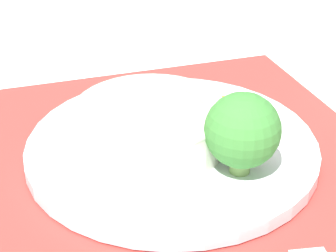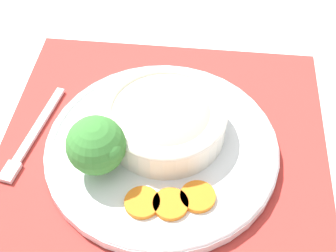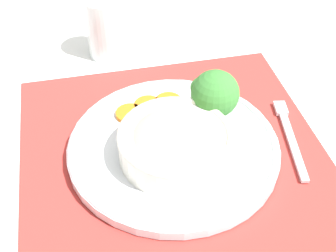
{
  "view_description": "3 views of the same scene",
  "coord_description": "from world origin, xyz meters",
  "px_view_note": "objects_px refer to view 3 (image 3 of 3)",
  "views": [
    {
      "loc": [
        0.53,
        -0.1,
        0.35
      ],
      "look_at": [
        0.02,
        -0.01,
        0.05
      ],
      "focal_mm": 60.0,
      "sensor_mm": 36.0,
      "label": 1
    },
    {
      "loc": [
        -0.11,
        0.39,
        0.54
      ],
      "look_at": [
        -0.01,
        -0.02,
        0.04
      ],
      "focal_mm": 50.0,
      "sensor_mm": 36.0,
      "label": 2
    },
    {
      "loc": [
        -0.05,
        -0.51,
        0.53
      ],
      "look_at": [
        -0.01,
        0.01,
        0.05
      ],
      "focal_mm": 50.0,
      "sensor_mm": 36.0,
      "label": 3
    }
  ],
  "objects_px": {
    "broccoli_floret": "(215,94)",
    "fork": "(288,131)",
    "water_glass": "(106,31)",
    "bowl": "(177,142)"
  },
  "relations": [
    {
      "from": "bowl",
      "to": "fork",
      "type": "height_order",
      "value": "bowl"
    },
    {
      "from": "broccoli_floret",
      "to": "fork",
      "type": "relative_size",
      "value": 0.48
    },
    {
      "from": "water_glass",
      "to": "fork",
      "type": "relative_size",
      "value": 0.65
    },
    {
      "from": "bowl",
      "to": "broccoli_floret",
      "type": "distance_m",
      "value": 0.11
    },
    {
      "from": "broccoli_floret",
      "to": "water_glass",
      "type": "bearing_deg",
      "value": 127.41
    },
    {
      "from": "broccoli_floret",
      "to": "water_glass",
      "type": "xyz_separation_m",
      "value": [
        -0.18,
        0.23,
        -0.02
      ]
    },
    {
      "from": "bowl",
      "to": "broccoli_floret",
      "type": "bearing_deg",
      "value": 51.14
    },
    {
      "from": "bowl",
      "to": "fork",
      "type": "bearing_deg",
      "value": 16.18
    },
    {
      "from": "water_glass",
      "to": "fork",
      "type": "xyz_separation_m",
      "value": [
        0.3,
        -0.26,
        -0.05
      ]
    },
    {
      "from": "fork",
      "to": "bowl",
      "type": "bearing_deg",
      "value": -161.64
    }
  ]
}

